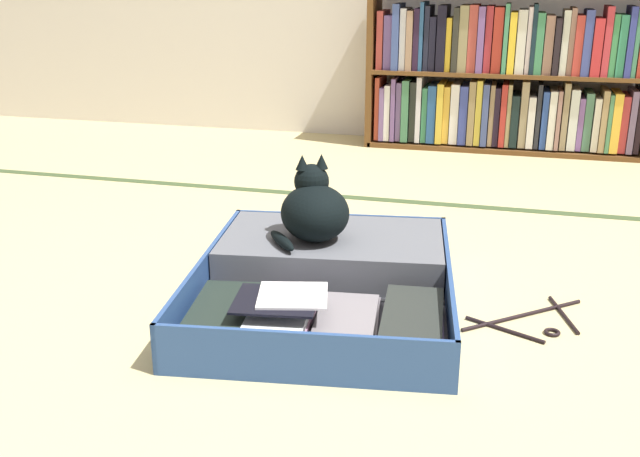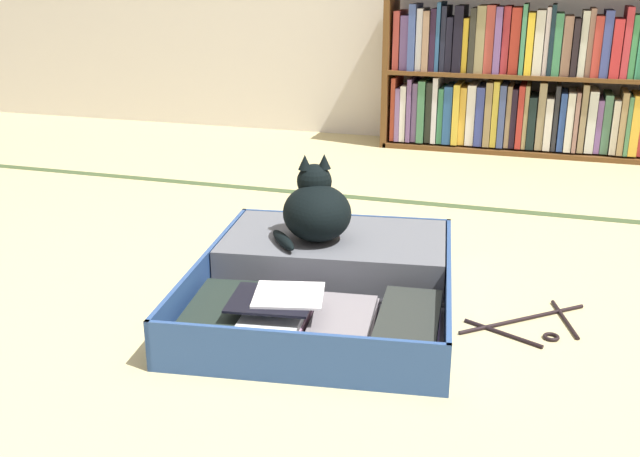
% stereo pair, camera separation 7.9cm
% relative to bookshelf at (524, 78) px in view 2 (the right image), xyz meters
% --- Properties ---
extents(ground_plane, '(10.00, 10.00, 0.00)m').
position_rel_bookshelf_xyz_m(ground_plane, '(-0.32, -2.25, -0.37)').
color(ground_plane, tan).
extents(tatami_border, '(4.80, 0.05, 0.00)m').
position_rel_bookshelf_xyz_m(tatami_border, '(-0.32, -1.05, -0.37)').
color(tatami_border, '#394B2A').
rests_on(tatami_border, ground_plane).
extents(bookshelf, '(1.39, 0.26, 0.78)m').
position_rel_bookshelf_xyz_m(bookshelf, '(0.00, 0.00, 0.00)').
color(bookshelf, brown).
rests_on(bookshelf, ground_plane).
extents(open_suitcase, '(0.79, 0.93, 0.13)m').
position_rel_bookshelf_xyz_m(open_suitcase, '(-0.42, -1.99, -0.32)').
color(open_suitcase, navy).
rests_on(open_suitcase, ground_plane).
extents(black_cat, '(0.27, 0.29, 0.24)m').
position_rel_bookshelf_xyz_m(black_cat, '(-0.48, -1.89, -0.16)').
color(black_cat, black).
rests_on(black_cat, open_suitcase).
extents(clothes_hanger, '(0.30, 0.28, 0.01)m').
position_rel_bookshelf_xyz_m(clothes_hanger, '(0.14, -2.03, -0.37)').
color(clothes_hanger, black).
rests_on(clothes_hanger, ground_plane).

